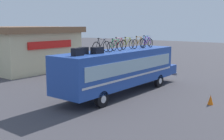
% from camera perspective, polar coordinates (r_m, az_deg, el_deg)
% --- Properties ---
extents(ground_plane, '(120.00, 120.00, 0.00)m').
position_cam_1_polar(ground_plane, '(19.48, 1.42, -4.82)').
color(ground_plane, '#423F44').
extents(bus, '(11.80, 2.67, 3.01)m').
position_cam_1_polar(bus, '(19.29, 1.81, 0.47)').
color(bus, '#23479E').
rests_on(bus, ground).
extents(luggage_bag_1, '(0.65, 0.38, 0.44)m').
position_cam_1_polar(luggage_bag_1, '(15.71, -7.06, 3.68)').
color(luggage_bag_1, black).
rests_on(luggage_bag_1, bus).
extents(luggage_bag_2, '(0.45, 0.40, 0.42)m').
position_cam_1_polar(luggage_bag_2, '(16.58, -5.78, 3.95)').
color(luggage_bag_2, black).
rests_on(luggage_bag_2, bus).
extents(luggage_bag_3, '(0.74, 0.46, 0.39)m').
position_cam_1_polar(luggage_bag_3, '(16.87, -3.02, 4.03)').
color(luggage_bag_3, black).
rests_on(luggage_bag_3, bus).
extents(rooftop_bicycle_1, '(1.68, 0.44, 0.92)m').
position_cam_1_polar(rooftop_bicycle_1, '(17.47, -2.18, 4.83)').
color(rooftop_bicycle_1, black).
rests_on(rooftop_bicycle_1, bus).
extents(rooftop_bicycle_2, '(1.68, 0.44, 0.86)m').
position_cam_1_polar(rooftop_bicycle_2, '(18.12, 0.65, 4.93)').
color(rooftop_bicycle_2, black).
rests_on(rooftop_bicycle_2, bus).
extents(rooftop_bicycle_3, '(1.76, 0.44, 0.90)m').
position_cam_1_polar(rooftop_bicycle_3, '(19.08, 1.39, 5.19)').
color(rooftop_bicycle_3, black).
rests_on(rooftop_bicycle_3, bus).
extents(rooftop_bicycle_4, '(1.67, 0.44, 0.88)m').
position_cam_1_polar(rooftop_bicycle_4, '(19.85, 3.16, 5.32)').
color(rooftop_bicycle_4, black).
rests_on(rooftop_bicycle_4, bus).
extents(rooftop_bicycle_5, '(1.75, 0.44, 0.92)m').
position_cam_1_polar(rooftop_bicycle_5, '(20.51, 5.43, 5.46)').
color(rooftop_bicycle_5, black).
rests_on(rooftop_bicycle_5, bus).
extents(rooftop_bicycle_6, '(1.62, 0.44, 0.86)m').
position_cam_1_polar(rooftop_bicycle_6, '(21.24, 7.18, 5.49)').
color(rooftop_bicycle_6, black).
rests_on(rooftop_bicycle_6, bus).
extents(rooftop_bicycle_7, '(1.74, 0.44, 0.90)m').
position_cam_1_polar(rooftop_bicycle_7, '(22.48, 6.89, 5.75)').
color(rooftop_bicycle_7, black).
rests_on(rooftop_bicycle_7, bus).
extents(roadside_building, '(9.32, 10.33, 4.50)m').
position_cam_1_polar(roadside_building, '(31.65, -17.96, 4.38)').
color(roadside_building, beige).
rests_on(roadside_building, ground).
extents(traffic_cone, '(0.34, 0.34, 0.60)m').
position_cam_1_polar(traffic_cone, '(17.78, 19.42, -5.74)').
color(traffic_cone, orange).
rests_on(traffic_cone, ground).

